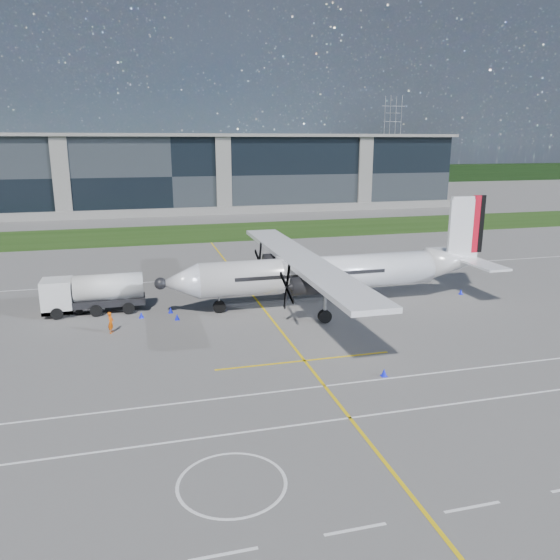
# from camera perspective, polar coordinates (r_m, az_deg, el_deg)

# --- Properties ---
(ground) EXTENTS (400.00, 400.00, 0.00)m
(ground) POSITION_cam_1_polar(r_m,az_deg,el_deg) (79.81, -9.45, 3.90)
(ground) COLOR slate
(ground) RESTS_ON ground
(grass_strip) EXTENTS (400.00, 18.00, 0.04)m
(grass_strip) POSITION_cam_1_polar(r_m,az_deg,el_deg) (87.66, -9.97, 4.82)
(grass_strip) COLOR #1D3A10
(grass_strip) RESTS_ON ground
(terminal_building) EXTENTS (120.00, 20.00, 15.00)m
(terminal_building) POSITION_cam_1_polar(r_m,az_deg,el_deg) (118.62, -11.55, 10.81)
(terminal_building) COLOR black
(terminal_building) RESTS_ON ground
(tree_line) EXTENTS (400.00, 6.00, 6.00)m
(tree_line) POSITION_cam_1_polar(r_m,az_deg,el_deg) (178.71, -12.73, 10.39)
(tree_line) COLOR black
(tree_line) RESTS_ON ground
(pylon_east) EXTENTS (9.00, 4.60, 30.00)m
(pylon_east) POSITION_cam_1_polar(r_m,az_deg,el_deg) (209.60, 11.61, 14.26)
(pylon_east) COLOR gray
(pylon_east) RESTS_ON ground
(yellow_taxiway_centerline) EXTENTS (0.20, 70.00, 0.01)m
(yellow_taxiway_centerline) POSITION_cam_1_polar(r_m,az_deg,el_deg) (51.28, -2.77, -1.72)
(yellow_taxiway_centerline) COLOR yellow
(yellow_taxiway_centerline) RESTS_ON ground
(white_lane_line) EXTENTS (90.00, 0.15, 0.01)m
(white_lane_line) POSITION_cam_1_polar(r_m,az_deg,el_deg) (28.96, 1.60, -14.94)
(white_lane_line) COLOR white
(white_lane_line) RESTS_ON ground
(turboprop_aircraft) EXTENTS (29.99, 31.10, 9.33)m
(turboprop_aircraft) POSITION_cam_1_polar(r_m,az_deg,el_deg) (47.96, 5.40, 2.83)
(turboprop_aircraft) COLOR white
(turboprop_aircraft) RESTS_ON ground
(fuel_tanker_truck) EXTENTS (8.70, 2.83, 3.26)m
(fuel_tanker_truck) POSITION_cam_1_polar(r_m,az_deg,el_deg) (48.78, -19.58, -1.41)
(fuel_tanker_truck) COLOR silver
(fuel_tanker_truck) RESTS_ON ground
(baggage_tug) EXTENTS (2.68, 1.61, 1.61)m
(baggage_tug) POSITION_cam_1_polar(r_m,az_deg,el_deg) (49.22, -19.29, -2.25)
(baggage_tug) COLOR white
(baggage_tug) RESTS_ON ground
(ground_crew_person) EXTENTS (0.75, 0.90, 1.89)m
(ground_crew_person) POSITION_cam_1_polar(r_m,az_deg,el_deg) (43.33, -17.28, -4.11)
(ground_crew_person) COLOR #F25907
(ground_crew_person) RESTS_ON ground
(safety_cone_tail) EXTENTS (0.36, 0.36, 0.50)m
(safety_cone_tail) POSITION_cam_1_polar(r_m,az_deg,el_deg) (54.66, 18.38, -1.17)
(safety_cone_tail) COLOR #0E16F1
(safety_cone_tail) RESTS_ON ground
(safety_cone_fwd) EXTENTS (0.36, 0.36, 0.50)m
(safety_cone_fwd) POSITION_cam_1_polar(r_m,az_deg,el_deg) (46.46, -14.30, -3.56)
(safety_cone_fwd) COLOR #0E16F1
(safety_cone_fwd) RESTS_ON ground
(safety_cone_nose_port) EXTENTS (0.36, 0.36, 0.50)m
(safety_cone_nose_port) POSITION_cam_1_polar(r_m,az_deg,el_deg) (45.34, -10.70, -3.80)
(safety_cone_nose_port) COLOR #0E16F1
(safety_cone_nose_port) RESTS_ON ground
(safety_cone_portwing) EXTENTS (0.36, 0.36, 0.50)m
(safety_cone_portwing) POSITION_cam_1_polar(r_m,az_deg,el_deg) (34.86, 10.82, -9.47)
(safety_cone_portwing) COLOR #0E16F1
(safety_cone_portwing) RESTS_ON ground
(safety_cone_nose_stbd) EXTENTS (0.36, 0.36, 0.50)m
(safety_cone_nose_stbd) POSITION_cam_1_polar(r_m,az_deg,el_deg) (47.25, -11.37, -3.09)
(safety_cone_nose_stbd) COLOR #0E16F1
(safety_cone_nose_stbd) RESTS_ON ground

